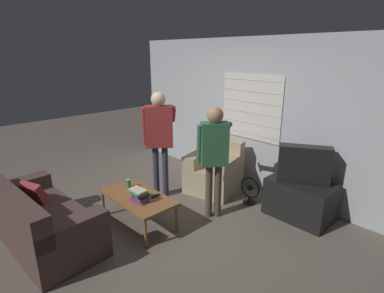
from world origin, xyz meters
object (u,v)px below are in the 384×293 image
object	(u,v)px
person_left_standing	(159,132)
spare_remote	(155,196)
floor_fan	(250,190)
book_stack	(140,195)
soda_can	(129,183)
tv	(304,164)
couch_blue	(39,220)
armchair_beige	(215,171)
person_right_standing	(214,150)
coffee_table	(137,198)

from	to	relation	value
person_left_standing	spare_remote	bearing A→B (deg)	-93.10
floor_fan	book_stack	bearing A→B (deg)	-108.23
book_stack	soda_can	xyz separation A→B (m)	(-0.47, 0.12, -0.02)
tv	book_stack	distance (m)	2.29
couch_blue	floor_fan	bearing A→B (deg)	62.91
spare_remote	floor_fan	distance (m)	1.56
armchair_beige	person_left_standing	world-z (taller)	person_left_standing
armchair_beige	person_left_standing	distance (m)	1.20
couch_blue	soda_can	bearing A→B (deg)	77.92
soda_can	floor_fan	distance (m)	1.88
person_right_standing	armchair_beige	bearing A→B (deg)	77.46
couch_blue	soda_can	size ratio (longest dim) A/B	14.61
spare_remote	book_stack	bearing A→B (deg)	-102.83
person_right_standing	couch_blue	bearing A→B (deg)	-170.67
book_stack	floor_fan	distance (m)	1.80
soda_can	person_right_standing	bearing A→B (deg)	44.21
couch_blue	floor_fan	size ratio (longest dim) A/B	4.17
soda_can	spare_remote	xyz separation A→B (m)	(0.50, 0.10, -0.05)
floor_fan	spare_remote	bearing A→B (deg)	-109.65
armchair_beige	book_stack	world-z (taller)	armchair_beige
book_stack	coffee_table	bearing A→B (deg)	157.76
spare_remote	coffee_table	bearing A→B (deg)	-145.45
couch_blue	coffee_table	bearing A→B (deg)	63.44
person_left_standing	tv	bearing A→B (deg)	-22.61
couch_blue	book_stack	bearing A→B (deg)	55.25
book_stack	soda_can	size ratio (longest dim) A/B	1.99
spare_remote	floor_fan	world-z (taller)	spare_remote
armchair_beige	coffee_table	world-z (taller)	armchair_beige
tv	person_left_standing	world-z (taller)	person_left_standing
tv	book_stack	bearing A→B (deg)	24.55
person_right_standing	soda_can	xyz separation A→B (m)	(-0.88, -0.86, -0.53)
armchair_beige	soda_can	distance (m)	1.56
armchair_beige	floor_fan	xyz separation A→B (m)	(0.72, 0.03, -0.13)
tv	floor_fan	bearing A→B (deg)	-17.22
soda_can	floor_fan	bearing A→B (deg)	56.76
armchair_beige	person_right_standing	world-z (taller)	person_right_standing
tv	armchair_beige	bearing A→B (deg)	-22.34
couch_blue	armchair_beige	distance (m)	2.76
person_left_standing	book_stack	size ratio (longest dim) A/B	6.90
person_right_standing	book_stack	distance (m)	1.18
couch_blue	person_left_standing	size ratio (longest dim) A/B	1.06
book_stack	spare_remote	xyz separation A→B (m)	(0.03, 0.23, -0.07)
couch_blue	spare_remote	distance (m)	1.47
person_right_standing	book_stack	size ratio (longest dim) A/B	6.45
soda_can	person_left_standing	bearing A→B (deg)	102.68
tv	couch_blue	bearing A→B (deg)	25.85
person_left_standing	book_stack	xyz separation A→B (m)	(0.63, -0.83, -0.59)
armchair_beige	person_left_standing	size ratio (longest dim) A/B	0.55
person_right_standing	floor_fan	bearing A→B (deg)	25.21
book_stack	couch_blue	bearing A→B (deg)	-121.28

